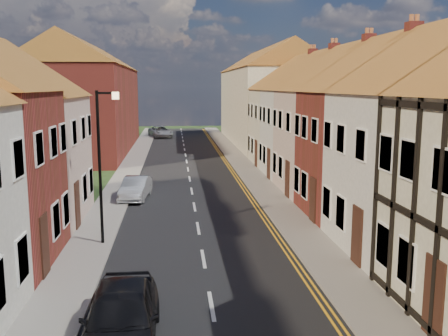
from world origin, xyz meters
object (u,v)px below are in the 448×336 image
object	(u,v)px
car_distant	(161,132)
car_near	(121,317)
lamppost	(102,158)
car_mid	(136,188)

from	to	relation	value
car_distant	car_near	bearing A→B (deg)	-104.40
car_distant	lamppost	bearing A→B (deg)	-106.31
car_near	car_mid	world-z (taller)	car_near
lamppost	car_distant	distance (m)	42.74
car_near	car_distant	size ratio (longest dim) A/B	0.91
car_distant	car_mid	bearing A→B (deg)	-105.65
car_mid	car_distant	size ratio (longest dim) A/B	0.76
car_mid	lamppost	bearing A→B (deg)	-87.60
car_near	car_distant	world-z (taller)	car_near
car_near	car_distant	distance (m)	50.66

